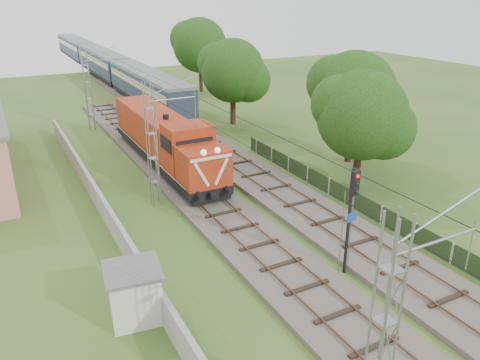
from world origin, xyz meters
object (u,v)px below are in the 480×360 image
locomotive (165,139)px  coach_rake (102,61)px  signal_post (352,204)px  relay_hut (134,293)px

locomotive → coach_rake: bearing=83.5°
locomotive → signal_post: bearing=-81.8°
coach_rake → signal_post: 62.80m
locomotive → coach_rake: (5.00, 44.16, 0.30)m
coach_rake → relay_hut: 62.48m
coach_rake → signal_post: signal_post is taller
locomotive → relay_hut: locomotive is taller
coach_rake → relay_hut: bearing=-101.5°
locomotive → coach_rake: 44.45m
coach_rake → relay_hut: size_ratio=27.11×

